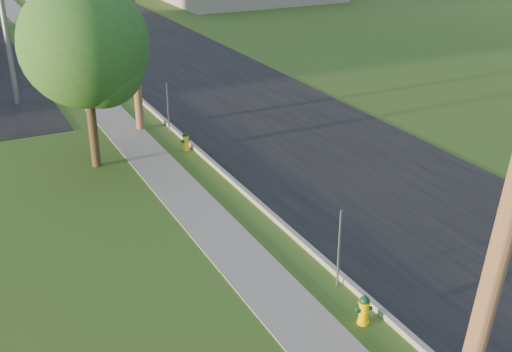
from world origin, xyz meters
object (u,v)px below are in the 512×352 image
at_px(tree_verge, 88,49).
at_px(hydrant_mid, 186,141).
at_px(hydrant_far, 92,61).
at_px(utility_pole_mid, 131,0).
at_px(hydrant_near, 364,310).

distance_m(tree_verge, hydrant_mid, 4.85).
relative_size(tree_verge, hydrant_far, 8.77).
distance_m(hydrant_mid, hydrant_far, 13.62).
distance_m(tree_verge, hydrant_far, 14.50).
bearing_deg(hydrant_mid, utility_pole_mid, 105.21).
relative_size(utility_pole_mid, hydrant_mid, 13.91).
bearing_deg(utility_pole_mid, hydrant_mid, -74.79).
distance_m(hydrant_near, hydrant_mid, 11.32).
bearing_deg(tree_verge, hydrant_far, 77.64).
bearing_deg(hydrant_far, tree_verge, -102.36).
height_order(tree_verge, hydrant_mid, tree_verge).
distance_m(tree_verge, hydrant_near, 12.18).
height_order(hydrant_near, hydrant_mid, hydrant_near).
xyz_separation_m(hydrant_near, hydrant_mid, (0.24, 11.32, -0.01)).
height_order(hydrant_mid, hydrant_far, hydrant_far).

